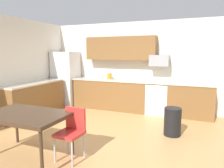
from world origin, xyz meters
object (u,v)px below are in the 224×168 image
object	(u,v)px
microwave	(159,61)
kettle	(109,76)
dining_table	(26,117)
chair_near_table	(72,129)
refrigerator	(66,79)
trash_bin	(172,122)
oven_range	(158,98)

from	to	relation	value
microwave	kettle	size ratio (longest dim) A/B	2.70
dining_table	kettle	bearing A→B (deg)	89.48
chair_near_table	refrigerator	bearing A→B (deg)	125.65
kettle	trash_bin	bearing A→B (deg)	-36.54
microwave	trash_bin	bearing A→B (deg)	-70.16
dining_table	trash_bin	world-z (taller)	dining_table
kettle	chair_near_table	bearing A→B (deg)	-78.03
chair_near_table	dining_table	bearing A→B (deg)	-160.08
microwave	refrigerator	bearing A→B (deg)	-176.66
oven_range	trash_bin	world-z (taller)	oven_range
refrigerator	chair_near_table	xyz separation A→B (m)	(2.23, -3.11, -0.39)
dining_table	trash_bin	xyz separation A→B (m)	(2.16, 1.92, -0.41)
chair_near_table	kettle	xyz separation A→B (m)	(-0.69, 3.24, 0.52)
dining_table	trash_bin	bearing A→B (deg)	41.68
chair_near_table	kettle	distance (m)	3.35
dining_table	chair_near_table	xyz separation A→B (m)	(0.72, 0.26, -0.20)
refrigerator	dining_table	world-z (taller)	refrigerator
oven_range	chair_near_table	distance (m)	3.30
microwave	kettle	distance (m)	1.63
dining_table	chair_near_table	bearing A→B (deg)	19.92
refrigerator	dining_table	distance (m)	3.70
chair_near_table	trash_bin	xyz separation A→B (m)	(1.44, 1.66, -0.20)
refrigerator	dining_table	size ratio (longest dim) A/B	1.28
dining_table	microwave	bearing A→B (deg)	66.10
refrigerator	microwave	world-z (taller)	refrigerator
chair_near_table	trash_bin	bearing A→B (deg)	49.08
refrigerator	kettle	bearing A→B (deg)	4.82
chair_near_table	kettle	world-z (taller)	kettle
microwave	dining_table	xyz separation A→B (m)	(-1.57, -3.55, -0.83)
chair_near_table	trash_bin	size ratio (longest dim) A/B	1.42
oven_range	dining_table	bearing A→B (deg)	-114.51
microwave	dining_table	bearing A→B (deg)	-113.90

